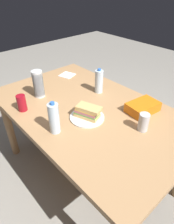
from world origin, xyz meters
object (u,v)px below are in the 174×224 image
object	(u,v)px
sandwich	(88,112)
dining_table	(87,117)
paper_plate	(87,117)
water_bottle_tall	(99,81)
chip_bag	(143,107)
water_bottle_spare	(54,118)
plastic_cup_stack	(38,84)
soda_can_red	(22,103)
soda_can_silver	(144,122)

from	to	relation	value
sandwich	dining_table	bearing A→B (deg)	138.61
paper_plate	water_bottle_tall	world-z (taller)	water_bottle_tall
dining_table	paper_plate	bearing A→B (deg)	-43.27
sandwich	chip_bag	world-z (taller)	sandwich
water_bottle_tall	water_bottle_spare	xyz separation A→B (m)	(0.19, -0.57, 0.01)
chip_bag	water_bottle_spare	distance (m)	0.65
chip_bag	plastic_cup_stack	size ratio (longest dim) A/B	1.04
dining_table	chip_bag	bearing A→B (deg)	42.09
plastic_cup_stack	paper_plate	bearing A→B (deg)	10.30
soda_can_red	water_bottle_tall	distance (m)	0.64
plastic_cup_stack	water_bottle_spare	bearing A→B (deg)	-19.23
paper_plate	plastic_cup_stack	xyz separation A→B (m)	(-0.48, -0.09, 0.10)
paper_plate	sandwich	distance (m)	0.05
plastic_cup_stack	dining_table	bearing A→B (deg)	24.15
plastic_cup_stack	water_bottle_spare	xyz separation A→B (m)	(0.46, -0.16, -0.01)
dining_table	chip_bag	size ratio (longest dim) A/B	6.70
water_bottle_spare	chip_bag	bearing A→B (deg)	68.80
soda_can_red	plastic_cup_stack	size ratio (longest dim) A/B	0.55
dining_table	soda_can_silver	distance (m)	0.46
soda_can_red	water_bottle_tall	world-z (taller)	water_bottle_tall
sandwich	water_bottle_spare	size ratio (longest dim) A/B	0.91
sandwich	chip_bag	xyz separation A→B (m)	(0.20, 0.35, -0.02)
sandwich	chip_bag	distance (m)	0.41
chip_bag	plastic_cup_stack	bearing A→B (deg)	130.63
dining_table	paper_plate	size ratio (longest dim) A/B	6.40
soda_can_silver	sandwich	bearing A→B (deg)	-151.71
paper_plate	chip_bag	bearing A→B (deg)	59.98
paper_plate	water_bottle_tall	xyz separation A→B (m)	(-0.21, 0.32, 0.09)
paper_plate	water_bottle_tall	size ratio (longest dim) A/B	1.16
chip_bag	dining_table	bearing A→B (deg)	139.86
plastic_cup_stack	soda_can_silver	size ratio (longest dim) A/B	1.81
soda_can_silver	water_bottle_spare	bearing A→B (deg)	-130.20
paper_plate	chip_bag	size ratio (longest dim) A/B	1.05
dining_table	soda_can_red	size ratio (longest dim) A/B	12.63
soda_can_red	plastic_cup_stack	distance (m)	0.23
paper_plate	sandwich	world-z (taller)	sandwich
paper_plate	water_bottle_spare	distance (m)	0.27
dining_table	soda_can_silver	bearing A→B (deg)	12.40
water_bottle_tall	sandwich	bearing A→B (deg)	-55.91
water_bottle_tall	soda_can_silver	world-z (taller)	water_bottle_tall
dining_table	water_bottle_spare	size ratio (longest dim) A/B	7.01
plastic_cup_stack	sandwich	bearing A→B (deg)	10.58
dining_table	water_bottle_spare	bearing A→B (deg)	-78.98
soda_can_red	chip_bag	world-z (taller)	soda_can_red
sandwich	water_bottle_tall	xyz separation A→B (m)	(-0.22, 0.32, 0.04)
chip_bag	water_bottle_spare	xyz separation A→B (m)	(-0.23, -0.60, 0.07)
soda_can_red	dining_table	bearing A→B (deg)	51.74
chip_bag	water_bottle_tall	xyz separation A→B (m)	(-0.42, -0.03, 0.06)
dining_table	water_bottle_tall	distance (m)	0.32
sandwich	soda_can_silver	bearing A→B (deg)	28.29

